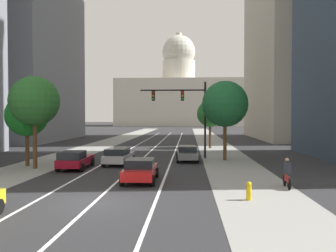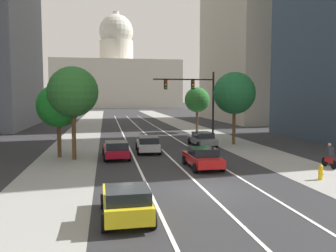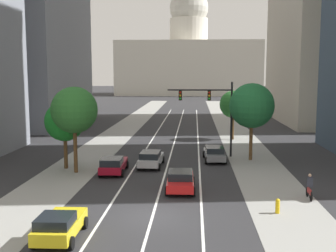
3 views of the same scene
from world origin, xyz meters
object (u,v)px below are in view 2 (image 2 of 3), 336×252
Objects in this scene: car_silver at (148,144)px; street_tree_mid_left at (58,106)px; capitol_building at (117,78)px; car_yellow at (126,201)px; car_crimson at (116,149)px; fire_hydrant at (321,172)px; street_tree_mid_right at (234,93)px; street_tree_near_left at (73,92)px; street_tree_far_right at (197,100)px; traffic_signal_mast at (196,94)px; cyclist at (330,156)px; car_gray at (202,139)px; car_red at (203,157)px.

car_silver is 8.14m from street_tree_mid_left.
car_yellow is (-4.29, -141.57, -12.07)m from capitol_building.
capitol_building is at bearing -4.06° from car_crimson.
fire_hydrant is 16.04m from street_tree_mid_right.
street_tree_near_left reaches higher than street_tree_far_right.
traffic_signal_mast reaches higher than street_tree_near_left.
street_tree_mid_right is at bearing 15.75° from street_tree_mid_left.
cyclist is at bearing -67.20° from traffic_signal_mast.
fire_hydrant is 27.92m from street_tree_far_right.
car_crimson is 14.26m from street_tree_mid_right.
car_gray is at bearing -25.14° from car_yellow.
capitol_building is 128.10m from street_tree_near_left.
car_crimson is at bearing -2.30° from street_tree_near_left.
street_tree_near_left is (-11.79, -5.36, 4.50)m from car_gray.
traffic_signal_mast is at bearing 100.70° from fire_hydrant.
car_crimson is 5.80m from street_tree_mid_left.
car_silver is 2.64× the size of cyclist.
street_tree_mid_left is (-13.06, -3.99, 3.40)m from car_gray.
capitol_building is 120.47m from traffic_signal_mast.
car_yellow is at bearing -77.08° from street_tree_near_left.
traffic_signal_mast reaches higher than street_tree_far_right.
traffic_signal_mast is 8.14× the size of fire_hydrant.
capitol_building reaches higher than car_gray.
car_crimson is 15.56m from cyclist.
car_gray is 2.63× the size of cyclist.
street_tree_near_left is (-11.66, -7.51, 0.15)m from traffic_signal_mast.
capitol_building is 58.31× the size of fire_hydrant.
car_gray is at bearing -86.69° from traffic_signal_mast.
car_red is at bearing -89.38° from capitol_building.
street_tree_near_left reaches higher than street_tree_mid_left.
car_crimson is 0.62× the size of traffic_signal_mast.
car_gray is at bearing -102.53° from street_tree_far_right.
car_crimson is at bearing 68.39° from cyclist.
fire_hydrant is at bearing 140.24° from cyclist.
fire_hydrant is (11.65, 4.62, -0.28)m from car_yellow.
traffic_signal_mast is (8.47, 21.43, 4.34)m from car_yellow.
capitol_building is 137.70m from fire_hydrant.
capitol_building is at bearing 1.77° from car_silver.
car_yellow reaches higher than fire_hydrant.
street_tree_mid_right is at bearing -22.33° from traffic_signal_mast.
traffic_signal_mast is (-0.12, 2.15, 4.35)m from car_gray.
car_red is 7.42m from fire_hydrant.
street_tree_far_right reaches higher than car_crimson.
street_tree_mid_right reaches higher than car_red.
traffic_signal_mast is 4.31× the size of cyclist.
street_tree_mid_left is (-1.27, 1.36, -1.10)m from street_tree_near_left.
car_silver is 14.44m from cyclist.
car_red is 10.58m from car_gray.
traffic_signal_mast is 1.01× the size of street_tree_mid_right.
car_silver is 3.88m from car_crimson.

